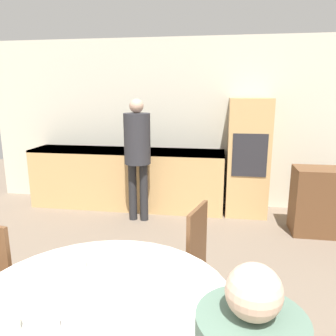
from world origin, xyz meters
The scene contains 10 objects.
wall_back centered at (0.00, 5.27, 1.30)m, with size 6.71×0.05×2.60m.
kitchen_counter centered at (-1.00, 4.93, 0.47)m, with size 3.00×0.60×0.92m.
oven_unit centered at (0.83, 4.93, 0.86)m, with size 0.59×0.59×1.71m.
sideboard centered at (1.91, 4.33, 0.43)m, with size 1.07×0.45×0.86m.
chair_far_right centered at (0.19, 2.40, 0.53)m, with size 0.49×0.49×0.97m.
person_standing centered at (-0.69, 4.40, 1.06)m, with size 0.36×0.36×1.71m.
cup centered at (-0.39, 1.80, 0.79)m, with size 0.06×0.06×0.08m.
bowl_near centered at (-0.51, 1.22, 0.78)m, with size 0.17×0.17×0.05m.
bowl_centre centered at (-0.26, 1.53, 0.78)m, with size 0.14×0.14×0.05m.
salt_shaker centered at (-0.28, 1.28, 0.80)m, with size 0.03×0.03×0.09m.
Camera 1 is at (0.42, 0.10, 1.80)m, focal length 35.00 mm.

